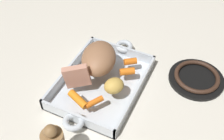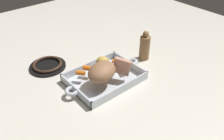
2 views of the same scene
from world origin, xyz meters
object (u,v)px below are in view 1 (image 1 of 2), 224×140
(roasting_dish, at_px, (102,83))
(baby_carrot_center_left, at_px, (78,99))
(baby_carrot_long, at_px, (130,61))
(potato_golden_small, at_px, (114,86))
(roast_slice_outer, at_px, (77,76))
(baby_carrot_northeast, at_px, (127,71))
(baby_carrot_southeast, at_px, (94,102))
(stove_burner_rear, at_px, (197,78))
(pork_roast, at_px, (99,58))

(roasting_dish, bearing_deg, baby_carrot_center_left, 171.70)
(baby_carrot_long, bearing_deg, potato_golden_small, -179.80)
(roast_slice_outer, distance_m, baby_carrot_northeast, 0.16)
(roasting_dish, xyz_separation_m, baby_carrot_southeast, (-0.10, -0.03, 0.04))
(baby_carrot_center_left, height_order, baby_carrot_northeast, baby_carrot_center_left)
(roasting_dish, bearing_deg, roast_slice_outer, 139.72)
(roasting_dish, height_order, baby_carrot_center_left, baby_carrot_center_left)
(roast_slice_outer, xyz_separation_m, baby_carrot_center_left, (-0.06, -0.03, -0.03))
(roasting_dish, distance_m, baby_carrot_center_left, 0.12)
(baby_carrot_center_left, distance_m, baby_carrot_northeast, 0.18)
(baby_carrot_northeast, distance_m, stove_burner_rear, 0.23)
(baby_carrot_northeast, bearing_deg, baby_carrot_center_left, 152.54)
(baby_carrot_long, xyz_separation_m, potato_golden_small, (-0.12, -0.00, 0.01))
(baby_carrot_northeast, distance_m, potato_golden_small, 0.08)
(baby_carrot_long, bearing_deg, roast_slice_outer, 144.24)
(baby_carrot_southeast, distance_m, potato_golden_small, 0.07)
(stove_burner_rear, bearing_deg, baby_carrot_northeast, 118.04)
(pork_roast, height_order, stove_burner_rear, pork_roast)
(pork_roast, xyz_separation_m, potato_golden_small, (-0.07, -0.08, -0.02))
(pork_roast, bearing_deg, roast_slice_outer, 165.88)
(baby_carrot_northeast, height_order, stove_burner_rear, baby_carrot_northeast)
(potato_golden_small, bearing_deg, baby_carrot_long, 0.20)
(roast_slice_outer, relative_size, stove_burner_rear, 0.41)
(baby_carrot_long, bearing_deg, baby_carrot_center_left, 160.14)
(roasting_dish, xyz_separation_m, baby_carrot_center_left, (-0.12, 0.02, 0.04))
(pork_roast, bearing_deg, baby_carrot_long, -56.59)
(stove_burner_rear, bearing_deg, baby_carrot_southeast, 136.80)
(baby_carrot_center_left, relative_size, baby_carrot_southeast, 1.24)
(roast_slice_outer, bearing_deg, pork_roast, -14.12)
(baby_carrot_long, bearing_deg, stove_burner_rear, -73.75)
(baby_carrot_long, relative_size, stove_burner_rear, 0.23)
(roast_slice_outer, height_order, baby_carrot_northeast, roast_slice_outer)
(baby_carrot_long, distance_m, stove_burner_rear, 0.22)
(baby_carrot_center_left, bearing_deg, baby_carrot_southeast, -73.99)
(pork_roast, bearing_deg, baby_carrot_southeast, -158.06)
(stove_burner_rear, bearing_deg, potato_golden_small, 131.71)
(roasting_dish, height_order, pork_roast, pork_roast)
(roast_slice_outer, relative_size, baby_carrot_long, 1.82)
(pork_roast, height_order, baby_carrot_northeast, pork_roast)
(baby_carrot_center_left, relative_size, stove_burner_rear, 0.37)
(roast_slice_outer, relative_size, baby_carrot_southeast, 1.38)
(roast_slice_outer, bearing_deg, potato_golden_small, -77.05)
(roasting_dish, height_order, baby_carrot_long, baby_carrot_long)
(pork_roast, relative_size, roast_slice_outer, 1.97)
(roast_slice_outer, xyz_separation_m, baby_carrot_long, (0.15, -0.11, -0.03))
(roasting_dish, xyz_separation_m, roast_slice_outer, (-0.06, 0.05, 0.07))
(baby_carrot_southeast, bearing_deg, baby_carrot_center_left, 106.01)
(baby_carrot_long, bearing_deg, baby_carrot_southeast, 171.42)
(roasting_dish, height_order, baby_carrot_southeast, baby_carrot_southeast)
(potato_golden_small, bearing_deg, roast_slice_outer, 102.95)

